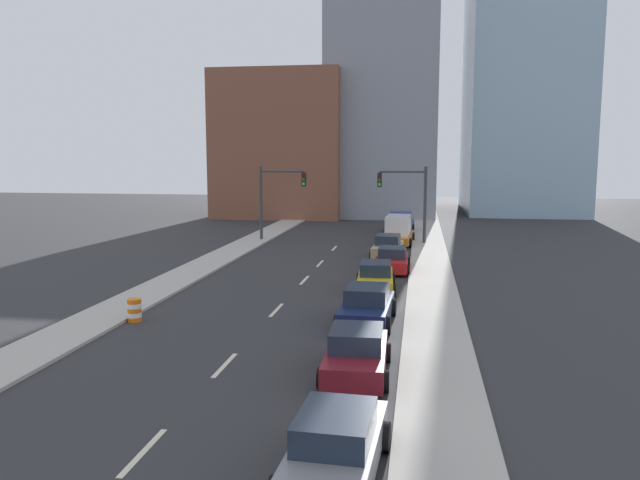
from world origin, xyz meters
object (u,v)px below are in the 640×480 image
box_truck_orange (398,231)px  sedan_maroon (356,354)px  sedan_navy (367,306)px  traffic_signal_left (274,193)px  sedan_yellow (375,278)px  sedan_red (392,260)px  pickup_truck_blue (400,225)px  traffic_signal_right (411,194)px  traffic_barrel (134,310)px  sedan_tan (388,247)px  sedan_gray (335,448)px

box_truck_orange → sedan_maroon: bearing=-87.6°
sedan_navy → box_truck_orange: box_truck_orange is taller
traffic_signal_left → sedan_yellow: (9.35, -17.41, -3.16)m
traffic_signal_left → sedan_maroon: size_ratio=1.37×
sedan_red → box_truck_orange: size_ratio=0.73×
traffic_signal_left → pickup_truck_blue: bearing=34.7°
traffic_signal_right → sedan_red: 12.25m
traffic_barrel → traffic_signal_left: bearing=90.0°
box_truck_orange → pickup_truck_blue: size_ratio=0.92×
traffic_signal_right → sedan_maroon: traffic_signal_right is taller
sedan_tan → box_truck_orange: (0.47, 6.45, 0.36)m
sedan_maroon → traffic_signal_left: bearing=106.3°
sedan_yellow → traffic_signal_right: bearing=82.1°
sedan_red → pickup_truck_blue: size_ratio=0.67×
traffic_barrel → sedan_yellow: size_ratio=0.20×
traffic_barrel → box_truck_orange: box_truck_orange is taller
traffic_signal_right → sedan_maroon: bearing=-92.3°
traffic_signal_right → pickup_truck_blue: traffic_signal_right is taller
sedan_maroon → sedan_yellow: sedan_maroon is taller
traffic_signal_left → sedan_red: (9.94, -11.80, -3.19)m
sedan_navy → sedan_yellow: size_ratio=1.00×
traffic_signal_left → sedan_tan: traffic_signal_left is taller
sedan_maroon → sedan_tan: (-0.22, 22.96, 0.02)m
traffic_barrel → sedan_navy: 9.55m
sedan_red → pickup_truck_blue: pickup_truck_blue is taller
traffic_signal_left → sedan_navy: (9.45, -23.64, -3.13)m
sedan_tan → pickup_truck_blue: bearing=91.4°
sedan_maroon → sedan_navy: 6.04m
traffic_signal_left → sedan_gray: 37.50m
sedan_maroon → box_truck_orange: (0.25, 29.41, 0.38)m
sedan_maroon → traffic_barrel: bearing=151.9°
traffic_barrel → box_truck_orange: (9.90, 24.61, 0.57)m
traffic_signal_left → sedan_gray: size_ratio=1.26×
sedan_maroon → pickup_truck_blue: bearing=88.1°
traffic_barrel → box_truck_orange: 26.53m
traffic_signal_right → sedan_navy: size_ratio=1.28×
sedan_maroon → traffic_signal_right: bearing=86.1°
traffic_signal_left → traffic_barrel: (-0.02, -24.88, -3.36)m
traffic_signal_left → traffic_barrel: 25.10m
sedan_yellow → box_truck_orange: size_ratio=0.81×
sedan_gray → box_truck_orange: box_truck_orange is taller
sedan_maroon → sedan_tan: bearing=88.9°
sedan_navy → sedan_tan: (-0.03, 16.92, -0.01)m
traffic_signal_left → sedan_tan: size_ratio=1.27×
traffic_signal_right → sedan_navy: traffic_signal_right is taller
sedan_tan → box_truck_orange: box_truck_orange is taller
sedan_navy → sedan_yellow: sedan_navy is taller
traffic_signal_right → traffic_signal_left: bearing=180.0°
traffic_signal_right → sedan_tan: bearing=-101.7°
traffic_signal_right → traffic_barrel: size_ratio=6.28×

